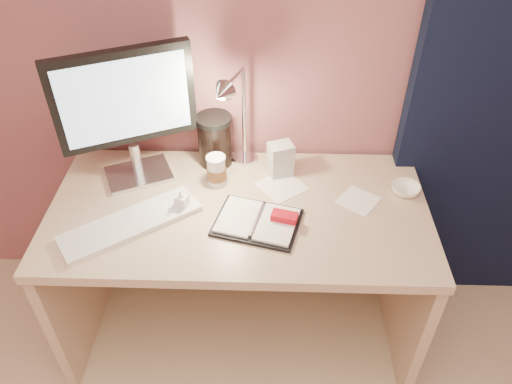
{
  "coord_description": "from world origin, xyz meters",
  "views": [
    {
      "loc": [
        0.11,
        0.02,
        1.96
      ],
      "look_at": [
        0.07,
        1.33,
        0.85
      ],
      "focal_mm": 35.0,
      "sensor_mm": 36.0,
      "label": 1
    }
  ],
  "objects_px": {
    "desk": "(241,237)",
    "planner": "(260,221)",
    "monitor": "(125,106)",
    "lotion_bottle": "(182,199)",
    "keyboard": "(131,223)",
    "desk_lamp": "(254,116)",
    "dark_jar": "(215,142)",
    "bowl": "(406,189)",
    "coffee_cup": "(216,171)",
    "product_box": "(281,159)"
  },
  "relations": [
    {
      "from": "desk",
      "to": "planner",
      "type": "relative_size",
      "value": 4.14
    },
    {
      "from": "monitor",
      "to": "lotion_bottle",
      "type": "relative_size",
      "value": 5.66
    },
    {
      "from": "lotion_bottle",
      "to": "desk",
      "type": "bearing_deg",
      "value": 23.12
    },
    {
      "from": "monitor",
      "to": "keyboard",
      "type": "xyz_separation_m",
      "value": [
        0.03,
        -0.28,
        -0.31
      ]
    },
    {
      "from": "desk",
      "to": "desk_lamp",
      "type": "distance_m",
      "value": 0.52
    },
    {
      "from": "planner",
      "to": "dark_jar",
      "type": "xyz_separation_m",
      "value": [
        -0.19,
        0.36,
        0.08
      ]
    },
    {
      "from": "monitor",
      "to": "bowl",
      "type": "height_order",
      "value": "monitor"
    },
    {
      "from": "dark_jar",
      "to": "keyboard",
      "type": "bearing_deg",
      "value": -124.58
    },
    {
      "from": "monitor",
      "to": "bowl",
      "type": "bearing_deg",
      "value": -28.22
    },
    {
      "from": "coffee_cup",
      "to": "dark_jar",
      "type": "xyz_separation_m",
      "value": [
        -0.02,
        0.14,
        0.04
      ]
    },
    {
      "from": "monitor",
      "to": "desk",
      "type": "bearing_deg",
      "value": -38.46
    },
    {
      "from": "lotion_bottle",
      "to": "planner",
      "type": "bearing_deg",
      "value": -13.44
    },
    {
      "from": "desk",
      "to": "product_box",
      "type": "bearing_deg",
      "value": 42.32
    },
    {
      "from": "planner",
      "to": "keyboard",
      "type": "bearing_deg",
      "value": -162.58
    },
    {
      "from": "bowl",
      "to": "lotion_bottle",
      "type": "height_order",
      "value": "lotion_bottle"
    },
    {
      "from": "keyboard",
      "to": "planner",
      "type": "distance_m",
      "value": 0.45
    },
    {
      "from": "keyboard",
      "to": "product_box",
      "type": "bearing_deg",
      "value": -4.97
    },
    {
      "from": "planner",
      "to": "monitor",
      "type": "bearing_deg",
      "value": 166.69
    },
    {
      "from": "bowl",
      "to": "dark_jar",
      "type": "xyz_separation_m",
      "value": [
        -0.74,
        0.18,
        0.08
      ]
    },
    {
      "from": "planner",
      "to": "lotion_bottle",
      "type": "distance_m",
      "value": 0.29
    },
    {
      "from": "planner",
      "to": "desk_lamp",
      "type": "bearing_deg",
      "value": 110.77
    },
    {
      "from": "keyboard",
      "to": "dark_jar",
      "type": "relative_size",
      "value": 2.61
    },
    {
      "from": "bowl",
      "to": "desk_lamp",
      "type": "height_order",
      "value": "desk_lamp"
    },
    {
      "from": "keyboard",
      "to": "bowl",
      "type": "relative_size",
      "value": 4.58
    },
    {
      "from": "product_box",
      "to": "desk_lamp",
      "type": "relative_size",
      "value": 0.31
    },
    {
      "from": "desk",
      "to": "bowl",
      "type": "bearing_deg",
      "value": 2.87
    },
    {
      "from": "desk",
      "to": "dark_jar",
      "type": "distance_m",
      "value": 0.4
    },
    {
      "from": "monitor",
      "to": "planner",
      "type": "height_order",
      "value": "monitor"
    },
    {
      "from": "desk",
      "to": "product_box",
      "type": "distance_m",
      "value": 0.36
    },
    {
      "from": "desk_lamp",
      "to": "lotion_bottle",
      "type": "bearing_deg",
      "value": -118.72
    },
    {
      "from": "desk",
      "to": "planner",
      "type": "xyz_separation_m",
      "value": [
        0.08,
        -0.15,
        0.24
      ]
    },
    {
      "from": "monitor",
      "to": "dark_jar",
      "type": "relative_size",
      "value": 2.79
    },
    {
      "from": "bowl",
      "to": "coffee_cup",
      "type": "bearing_deg",
      "value": 176.81
    },
    {
      "from": "dark_jar",
      "to": "product_box",
      "type": "distance_m",
      "value": 0.27
    },
    {
      "from": "desk",
      "to": "keyboard",
      "type": "height_order",
      "value": "keyboard"
    },
    {
      "from": "desk",
      "to": "keyboard",
      "type": "distance_m",
      "value": 0.48
    },
    {
      "from": "planner",
      "to": "product_box",
      "type": "distance_m",
      "value": 0.31
    },
    {
      "from": "coffee_cup",
      "to": "bowl",
      "type": "relative_size",
      "value": 1.13
    },
    {
      "from": "planner",
      "to": "desk_lamp",
      "type": "relative_size",
      "value": 0.78
    },
    {
      "from": "coffee_cup",
      "to": "dark_jar",
      "type": "relative_size",
      "value": 0.64
    },
    {
      "from": "desk",
      "to": "coffee_cup",
      "type": "bearing_deg",
      "value": 142.19
    },
    {
      "from": "desk",
      "to": "desk_lamp",
      "type": "height_order",
      "value": "desk_lamp"
    },
    {
      "from": "keyboard",
      "to": "desk_lamp",
      "type": "xyz_separation_m",
      "value": [
        0.42,
        0.3,
        0.26
      ]
    },
    {
      "from": "keyboard",
      "to": "product_box",
      "type": "xyz_separation_m",
      "value": [
        0.53,
        0.32,
        0.06
      ]
    },
    {
      "from": "coffee_cup",
      "to": "lotion_bottle",
      "type": "bearing_deg",
      "value": -125.18
    },
    {
      "from": "planner",
      "to": "coffee_cup",
      "type": "relative_size",
      "value": 2.75
    },
    {
      "from": "product_box",
      "to": "coffee_cup",
      "type": "bearing_deg",
      "value": 174.74
    },
    {
      "from": "keyboard",
      "to": "planner",
      "type": "bearing_deg",
      "value": -33.14
    },
    {
      "from": "planner",
      "to": "lotion_bottle",
      "type": "bearing_deg",
      "value": -178.82
    },
    {
      "from": "lotion_bottle",
      "to": "product_box",
      "type": "height_order",
      "value": "product_box"
    }
  ]
}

